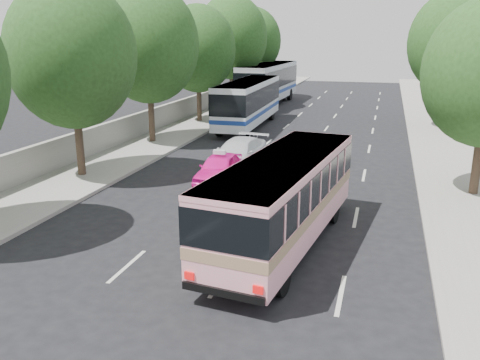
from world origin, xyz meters
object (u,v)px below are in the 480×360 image
(pink_taxi, at_px, (220,169))
(tour_coach_rear, at_px, (268,80))
(tour_coach_front, at_px, (248,100))
(pink_bus, at_px, (284,192))
(white_pickup, at_px, (238,153))

(pink_taxi, distance_m, tour_coach_rear, 26.69)
(tour_coach_front, distance_m, tour_coach_rear, 12.25)
(pink_taxi, distance_m, tour_coach_front, 14.46)
(pink_bus, distance_m, tour_coach_front, 21.40)
(pink_bus, distance_m, white_pickup, 10.14)
(tour_coach_rear, bearing_deg, pink_bus, -74.48)
(white_pickup, height_order, tour_coach_front, tour_coach_front)
(tour_coach_front, bearing_deg, white_pickup, -78.64)
(tour_coach_front, bearing_deg, tour_coach_rear, 95.04)
(pink_bus, bearing_deg, white_pickup, 121.48)
(pink_taxi, xyz_separation_m, white_pickup, (0.00, 3.02, 0.03))
(tour_coach_front, xyz_separation_m, tour_coach_rear, (-1.35, 12.18, 0.31))
(pink_bus, height_order, tour_coach_rear, tour_coach_rear)
(white_pickup, relative_size, tour_coach_rear, 0.37)
(pink_taxi, relative_size, white_pickup, 0.82)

